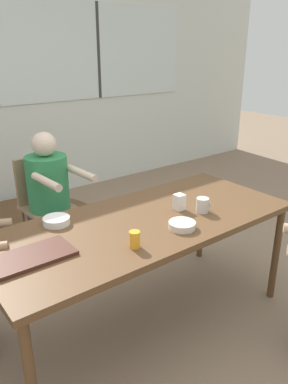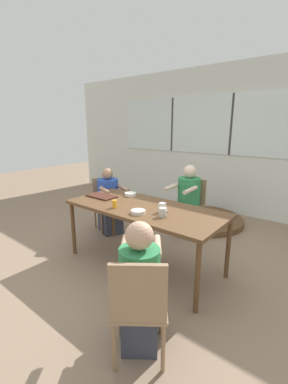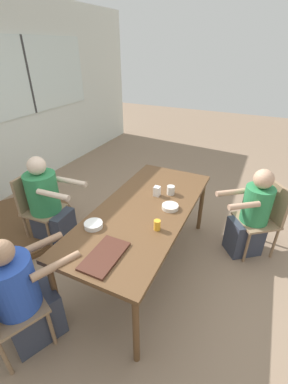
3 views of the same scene
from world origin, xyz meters
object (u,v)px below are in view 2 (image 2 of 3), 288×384
(chair_for_man_teal_shirt, at_px, (106,199))
(person_woman_green_shirt, at_px, (140,291))
(person_man_teal_shirt, at_px, (109,204))
(bowl_white_shallow, at_px, (138,212))
(chair_for_woman_green_shirt, at_px, (139,303))
(milk_carton_small, at_px, (162,207))
(bowl_cereal, at_px, (131,194))
(folded_table_stack, at_px, (201,219))
(coffee_mug, at_px, (163,212))
(person_man_blue_shirt, at_px, (187,204))
(juice_glass, at_px, (115,204))
(chair_for_man_blue_shirt, at_px, (192,200))

(chair_for_man_teal_shirt, xyz_separation_m, person_woman_green_shirt, (1.99, -1.51, -0.03))
(person_man_teal_shirt, relative_size, bowl_white_shallow, 6.54)
(chair_for_woman_green_shirt, height_order, milk_carton_small, milk_carton_small)
(bowl_cereal, distance_m, folded_table_stack, 1.73)
(person_man_teal_shirt, distance_m, milk_carton_small, 1.50)
(bowl_cereal, bearing_deg, person_woman_green_shirt, -46.19)
(coffee_mug, bearing_deg, bowl_cereal, 153.64)
(person_woman_green_shirt, relative_size, milk_carton_small, 10.09)
(chair_for_woman_green_shirt, relative_size, chair_for_man_teal_shirt, 1.00)
(chair_for_woman_green_shirt, relative_size, person_man_blue_shirt, 0.77)
(milk_carton_small, height_order, bowl_cereal, milk_carton_small)
(person_man_blue_shirt, height_order, bowl_cereal, person_man_blue_shirt)
(person_man_teal_shirt, xyz_separation_m, milk_carton_small, (1.38, -0.50, 0.35))
(juice_glass, height_order, bowl_white_shallow, juice_glass)
(bowl_white_shallow, height_order, folded_table_stack, bowl_white_shallow)
(milk_carton_small, bearing_deg, person_man_teal_shirt, 160.15)
(person_woman_green_shirt, xyz_separation_m, milk_carton_small, (-0.45, 0.94, 0.34))
(person_woman_green_shirt, bearing_deg, folded_table_stack, 69.69)
(person_woman_green_shirt, xyz_separation_m, person_man_teal_shirt, (-1.83, 1.44, -0.01))
(person_woman_green_shirt, height_order, coffee_mug, person_woman_green_shirt)
(chair_for_woman_green_shirt, relative_size, chair_for_man_blue_shirt, 1.00)
(juice_glass, relative_size, milk_carton_small, 0.89)
(person_man_blue_shirt, bearing_deg, person_man_teal_shirt, 31.37)
(chair_for_man_blue_shirt, xyz_separation_m, bowl_white_shallow, (0.19, -1.60, 0.27))
(juice_glass, height_order, milk_carton_small, milk_carton_small)
(bowl_white_shallow, bearing_deg, folded_table_stack, 95.88)
(juice_glass, bearing_deg, bowl_white_shallow, 1.85)
(chair_for_man_blue_shirt, xyz_separation_m, person_man_blue_shirt, (0.01, -0.17, -0.02))
(juice_glass, bearing_deg, person_man_blue_shirt, 83.30)
(person_woman_green_shirt, relative_size, bowl_white_shallow, 6.60)
(bowl_cereal, bearing_deg, folded_table_stack, 77.32)
(person_man_blue_shirt, relative_size, juice_glass, 11.99)
(bowl_cereal, bearing_deg, juice_glass, -68.25)
(person_man_teal_shirt, xyz_separation_m, folded_table_stack, (0.99, 1.32, -0.41))
(chair_for_man_teal_shirt, height_order, bowl_white_shallow, chair_for_man_teal_shirt)
(chair_for_woman_green_shirt, xyz_separation_m, juice_glass, (-1.08, 0.85, 0.30))
(bowl_white_shallow, bearing_deg, bowl_cereal, 138.04)
(juice_glass, distance_m, milk_carton_small, 0.57)
(person_man_blue_shirt, distance_m, bowl_white_shallow, 1.47)
(person_man_blue_shirt, xyz_separation_m, coffee_mug, (0.45, -1.34, 0.32))
(chair_for_man_teal_shirt, distance_m, bowl_cereal, 0.90)
(coffee_mug, xyz_separation_m, milk_carton_small, (-0.09, 0.12, 0.00))
(person_woman_green_shirt, distance_m, person_man_teal_shirt, 2.33)
(coffee_mug, bearing_deg, person_man_teal_shirt, 157.23)
(chair_for_man_blue_shirt, bearing_deg, milk_carton_small, 100.97)
(person_woman_green_shirt, relative_size, person_man_teal_shirt, 1.01)
(chair_for_man_blue_shirt, xyz_separation_m, person_man_teal_shirt, (-1.01, -0.89, -0.04))
(chair_for_man_teal_shirt, bearing_deg, bowl_white_shallow, 83.79)
(bowl_white_shallow, height_order, bowl_cereal, bowl_cereal)
(milk_carton_small, distance_m, folded_table_stack, 2.00)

